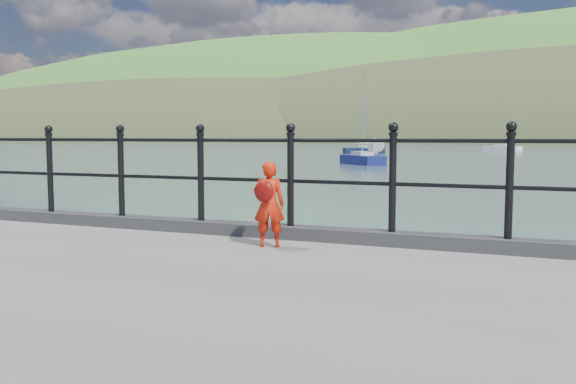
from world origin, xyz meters
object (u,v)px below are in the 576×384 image
at_px(child, 269,203).
at_px(sailboat_port, 362,160).
at_px(launch_white, 376,147).
at_px(sailboat_left, 364,151).
at_px(sailboat_deep, 502,149).
at_px(railing, 244,167).

xyz_separation_m(child, sailboat_port, (-9.87, 39.91, -1.14)).
xyz_separation_m(launch_white, sailboat_left, (-3.79, 9.04, -0.64)).
height_order(launch_white, sailboat_deep, sailboat_deep).
height_order(railing, sailboat_deep, sailboat_deep).
bearing_deg(child, launch_white, -95.87).
bearing_deg(sailboat_deep, railing, -59.14).
bearing_deg(child, railing, -64.52).
bearing_deg(launch_white, sailboat_left, 105.48).
relative_size(railing, child, 19.51).
relative_size(railing, sailboat_left, 2.46).
distance_m(sailboat_port, sailboat_deep, 50.43).
relative_size(child, sailboat_port, 0.13).
relative_size(launch_white, sailboat_port, 0.69).
xyz_separation_m(child, launch_white, (-13.75, 59.72, -0.50)).
bearing_deg(launch_white, sailboat_port, -86.18).
bearing_deg(sailboat_deep, launch_white, -81.28).
bearing_deg(sailboat_port, launch_white, 149.81).
bearing_deg(launch_white, child, -84.31).
relative_size(sailboat_left, sailboat_deep, 0.88).
bearing_deg(railing, child, -45.68).
xyz_separation_m(sailboat_left, sailboat_deep, (15.40, 20.98, 0.00)).
bearing_deg(railing, sailboat_left, 103.97).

